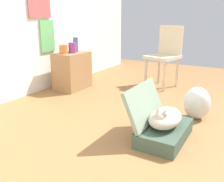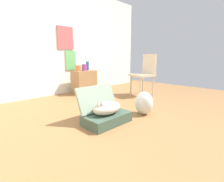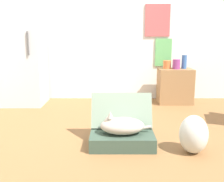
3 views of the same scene
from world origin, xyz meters
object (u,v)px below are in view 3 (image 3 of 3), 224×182
(side_table, at_px, (175,86))
(vase_tall, at_px, (167,65))
(cat, at_px, (121,125))
(refrigerator, at_px, (22,49))
(vase_short, at_px, (184,62))
(plastic_bag_white, at_px, (193,134))
(vase_round, at_px, (176,64))
(suitcase_base, at_px, (122,140))

(side_table, bearing_deg, vase_tall, 165.51)
(cat, distance_m, refrigerator, 2.46)
(cat, bearing_deg, vase_short, 59.71)
(cat, height_order, plastic_bag_white, plastic_bag_white)
(plastic_bag_white, bearing_deg, refrigerator, 138.81)
(vase_short, bearing_deg, side_table, -171.41)
(plastic_bag_white, distance_m, refrigerator, 3.03)
(plastic_bag_white, bearing_deg, vase_short, 78.51)
(cat, bearing_deg, side_table, 62.71)
(side_table, relative_size, vase_short, 2.57)
(vase_tall, bearing_deg, refrigerator, -177.91)
(side_table, xyz_separation_m, vase_round, (0.00, -0.02, 0.37))
(cat, relative_size, vase_round, 3.32)
(cat, relative_size, vase_short, 2.32)
(suitcase_base, relative_size, vase_short, 2.89)
(suitcase_base, height_order, plastic_bag_white, plastic_bag_white)
(cat, distance_m, plastic_bag_white, 0.70)
(suitcase_base, bearing_deg, vase_short, 59.90)
(side_table, height_order, vase_tall, vase_tall)
(suitcase_base, height_order, cat, cat)
(suitcase_base, distance_m, side_table, 2.08)
(side_table, height_order, vase_short, vase_short)
(plastic_bag_white, height_order, vase_short, vase_short)
(suitcase_base, xyz_separation_m, refrigerator, (-1.54, 1.79, 0.84))
(cat, xyz_separation_m, vase_round, (0.95, 1.82, 0.43))
(cat, xyz_separation_m, refrigerator, (-1.53, 1.79, 0.68))
(vase_short, distance_m, vase_round, 0.15)
(vase_short, bearing_deg, cat, -120.29)
(plastic_bag_white, relative_size, refrigerator, 0.20)
(refrigerator, relative_size, vase_round, 11.57)
(refrigerator, xyz_separation_m, vase_short, (2.62, 0.07, -0.22))
(side_table, bearing_deg, cat, -117.29)
(suitcase_base, bearing_deg, cat, 177.23)
(side_table, distance_m, vase_short, 0.42)
(suitcase_base, bearing_deg, side_table, 62.91)
(cat, bearing_deg, suitcase_base, -2.77)
(cat, distance_m, side_table, 2.07)
(suitcase_base, relative_size, vase_tall, 4.85)
(cat, xyz_separation_m, vase_short, (1.09, 1.86, 0.46))
(side_table, relative_size, vase_round, 3.67)
(vase_round, bearing_deg, refrigerator, -179.41)
(vase_tall, bearing_deg, cat, -113.40)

